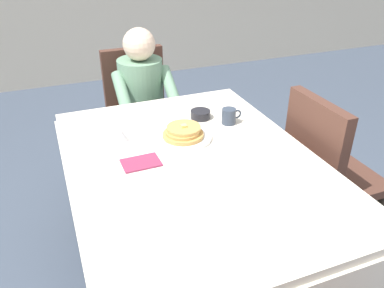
{
  "coord_description": "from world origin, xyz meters",
  "views": [
    {
      "loc": [
        -0.56,
        -1.4,
        1.67
      ],
      "look_at": [
        0.01,
        0.06,
        0.79
      ],
      "focal_mm": 36.45,
      "sensor_mm": 36.0,
      "label": 1
    }
  ],
  "objects_px": {
    "plate_breakfast": "(184,137)",
    "breakfast_stack": "(183,132)",
    "cup_coffee": "(229,116)",
    "knife_right_of_plate": "(220,134)",
    "fork_left_of_plate": "(148,147)",
    "chair_right_side": "(325,166)",
    "chair_diner": "(139,106)",
    "syrup_pitcher": "(120,135)",
    "diner_person": "(143,96)",
    "spoon_near_edge": "(204,168)",
    "bowl_butter": "(200,114)",
    "dining_table_main": "(194,177)"
  },
  "relations": [
    {
      "from": "spoon_near_edge",
      "to": "chair_diner",
      "type": "bearing_deg",
      "value": 96.33
    },
    {
      "from": "diner_person",
      "to": "plate_breakfast",
      "type": "distance_m",
      "value": 0.81
    },
    {
      "from": "breakfast_stack",
      "to": "diner_person",
      "type": "bearing_deg",
      "value": 89.56
    },
    {
      "from": "syrup_pitcher",
      "to": "diner_person",
      "type": "bearing_deg",
      "value": 67.04
    },
    {
      "from": "dining_table_main",
      "to": "chair_right_side",
      "type": "relative_size",
      "value": 1.64
    },
    {
      "from": "cup_coffee",
      "to": "fork_left_of_plate",
      "type": "relative_size",
      "value": 0.63
    },
    {
      "from": "diner_person",
      "to": "bowl_butter",
      "type": "xyz_separation_m",
      "value": [
        0.17,
        -0.61,
        0.09
      ]
    },
    {
      "from": "chair_right_side",
      "to": "cup_coffee",
      "type": "xyz_separation_m",
      "value": [
        -0.45,
        0.29,
        0.25
      ]
    },
    {
      "from": "syrup_pitcher",
      "to": "knife_right_of_plate",
      "type": "distance_m",
      "value": 0.5
    },
    {
      "from": "bowl_butter",
      "to": "spoon_near_edge",
      "type": "distance_m",
      "value": 0.52
    },
    {
      "from": "diner_person",
      "to": "syrup_pitcher",
      "type": "height_order",
      "value": "diner_person"
    },
    {
      "from": "syrup_pitcher",
      "to": "spoon_near_edge",
      "type": "distance_m",
      "value": 0.48
    },
    {
      "from": "bowl_butter",
      "to": "knife_right_of_plate",
      "type": "relative_size",
      "value": 0.55
    },
    {
      "from": "plate_breakfast",
      "to": "breakfast_stack",
      "type": "distance_m",
      "value": 0.03
    },
    {
      "from": "plate_breakfast",
      "to": "breakfast_stack",
      "type": "relative_size",
      "value": 1.37
    },
    {
      "from": "diner_person",
      "to": "bowl_butter",
      "type": "relative_size",
      "value": 10.18
    },
    {
      "from": "plate_breakfast",
      "to": "bowl_butter",
      "type": "bearing_deg",
      "value": 48.46
    },
    {
      "from": "cup_coffee",
      "to": "bowl_butter",
      "type": "xyz_separation_m",
      "value": [
        -0.12,
        0.12,
        -0.02
      ]
    },
    {
      "from": "breakfast_stack",
      "to": "knife_right_of_plate",
      "type": "height_order",
      "value": "breakfast_stack"
    },
    {
      "from": "knife_right_of_plate",
      "to": "spoon_near_edge",
      "type": "relative_size",
      "value": 1.33
    },
    {
      "from": "cup_coffee",
      "to": "fork_left_of_plate",
      "type": "distance_m",
      "value": 0.49
    },
    {
      "from": "chair_diner",
      "to": "syrup_pitcher",
      "type": "height_order",
      "value": "chair_diner"
    },
    {
      "from": "dining_table_main",
      "to": "syrup_pitcher",
      "type": "height_order",
      "value": "syrup_pitcher"
    },
    {
      "from": "spoon_near_edge",
      "to": "plate_breakfast",
      "type": "bearing_deg",
      "value": 94.65
    },
    {
      "from": "syrup_pitcher",
      "to": "spoon_near_edge",
      "type": "bearing_deg",
      "value": -52.72
    },
    {
      "from": "cup_coffee",
      "to": "knife_right_of_plate",
      "type": "distance_m",
      "value": 0.14
    },
    {
      "from": "dining_table_main",
      "to": "diner_person",
      "type": "xyz_separation_m",
      "value": [
        0.03,
        1.01,
        0.02
      ]
    },
    {
      "from": "chair_diner",
      "to": "chair_right_side",
      "type": "distance_m",
      "value": 1.38
    },
    {
      "from": "plate_breakfast",
      "to": "fork_left_of_plate",
      "type": "distance_m",
      "value": 0.19
    },
    {
      "from": "dining_table_main",
      "to": "spoon_near_edge",
      "type": "xyz_separation_m",
      "value": [
        0.02,
        -0.08,
        0.09
      ]
    },
    {
      "from": "chair_right_side",
      "to": "cup_coffee",
      "type": "distance_m",
      "value": 0.59
    },
    {
      "from": "bowl_butter",
      "to": "syrup_pitcher",
      "type": "relative_size",
      "value": 1.38
    },
    {
      "from": "diner_person",
      "to": "breakfast_stack",
      "type": "distance_m",
      "value": 0.81
    },
    {
      "from": "cup_coffee",
      "to": "fork_left_of_plate",
      "type": "height_order",
      "value": "cup_coffee"
    },
    {
      "from": "breakfast_stack",
      "to": "syrup_pitcher",
      "type": "relative_size",
      "value": 2.55
    },
    {
      "from": "chair_diner",
      "to": "bowl_butter",
      "type": "height_order",
      "value": "chair_diner"
    },
    {
      "from": "bowl_butter",
      "to": "cup_coffee",
      "type": "bearing_deg",
      "value": -44.74
    },
    {
      "from": "cup_coffee",
      "to": "fork_left_of_plate",
      "type": "xyz_separation_m",
      "value": [
        -0.48,
        -0.1,
        -0.04
      ]
    },
    {
      "from": "dining_table_main",
      "to": "bowl_butter",
      "type": "distance_m",
      "value": 0.47
    },
    {
      "from": "fork_left_of_plate",
      "to": "spoon_near_edge",
      "type": "distance_m",
      "value": 0.32
    },
    {
      "from": "breakfast_stack",
      "to": "plate_breakfast",
      "type": "bearing_deg",
      "value": 32.92
    },
    {
      "from": "fork_left_of_plate",
      "to": "knife_right_of_plate",
      "type": "relative_size",
      "value": 0.9
    },
    {
      "from": "cup_coffee",
      "to": "knife_right_of_plate",
      "type": "height_order",
      "value": "cup_coffee"
    },
    {
      "from": "chair_right_side",
      "to": "plate_breakfast",
      "type": "bearing_deg",
      "value": -105.97
    },
    {
      "from": "knife_right_of_plate",
      "to": "chair_diner",
      "type": "bearing_deg",
      "value": 14.34
    },
    {
      "from": "dining_table_main",
      "to": "spoon_near_edge",
      "type": "bearing_deg",
      "value": -77.73
    },
    {
      "from": "dining_table_main",
      "to": "knife_right_of_plate",
      "type": "distance_m",
      "value": 0.31
    },
    {
      "from": "plate_breakfast",
      "to": "fork_left_of_plate",
      "type": "relative_size",
      "value": 1.56
    },
    {
      "from": "chair_right_side",
      "to": "cup_coffee",
      "type": "height_order",
      "value": "chair_right_side"
    },
    {
      "from": "chair_diner",
      "to": "chair_right_side",
      "type": "height_order",
      "value": "same"
    }
  ]
}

